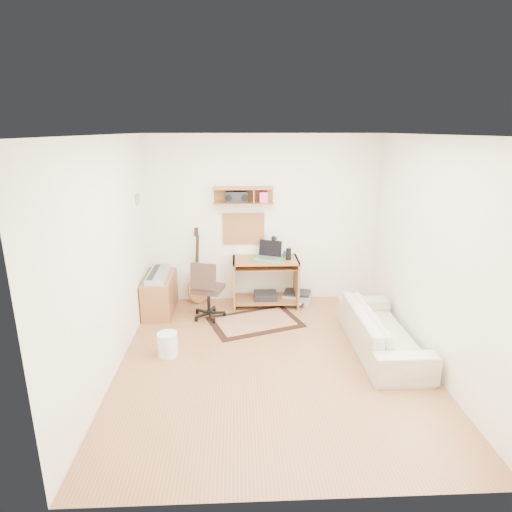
{
  "coord_description": "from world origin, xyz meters",
  "views": [
    {
      "loc": [
        -0.4,
        -4.53,
        2.66
      ],
      "look_at": [
        -0.15,
        1.05,
        1.0
      ],
      "focal_mm": 30.08,
      "sensor_mm": 36.0,
      "label": 1
    }
  ],
  "objects_px": {
    "printer": "(297,297)",
    "task_chair": "(208,289)",
    "desk": "(265,282)",
    "sofa": "(383,324)",
    "cabinet": "(160,294)"
  },
  "relations": [
    {
      "from": "desk",
      "to": "printer",
      "type": "relative_size",
      "value": 2.33
    },
    {
      "from": "task_chair",
      "to": "sofa",
      "type": "relative_size",
      "value": 0.5
    },
    {
      "from": "cabinet",
      "to": "printer",
      "type": "xyz_separation_m",
      "value": [
        2.12,
        0.26,
        -0.19
      ]
    },
    {
      "from": "desk",
      "to": "task_chair",
      "type": "xyz_separation_m",
      "value": [
        -0.86,
        -0.44,
        0.07
      ]
    },
    {
      "from": "printer",
      "to": "sofa",
      "type": "height_order",
      "value": "sofa"
    },
    {
      "from": "sofa",
      "to": "desk",
      "type": "bearing_deg",
      "value": 42.19
    },
    {
      "from": "cabinet",
      "to": "desk",
      "type": "bearing_deg",
      "value": 6.22
    },
    {
      "from": "task_chair",
      "to": "cabinet",
      "type": "distance_m",
      "value": 0.81
    },
    {
      "from": "printer",
      "to": "desk",
      "type": "bearing_deg",
      "value": -155.23
    },
    {
      "from": "printer",
      "to": "task_chair",
      "type": "bearing_deg",
      "value": -143.54
    },
    {
      "from": "printer",
      "to": "sofa",
      "type": "relative_size",
      "value": 0.24
    },
    {
      "from": "task_chair",
      "to": "sofa",
      "type": "distance_m",
      "value": 2.45
    },
    {
      "from": "task_chair",
      "to": "sofa",
      "type": "bearing_deg",
      "value": -9.47
    },
    {
      "from": "desk",
      "to": "cabinet",
      "type": "xyz_separation_m",
      "value": [
        -1.61,
        -0.18,
        -0.1
      ]
    },
    {
      "from": "desk",
      "to": "task_chair",
      "type": "bearing_deg",
      "value": -152.9
    }
  ]
}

